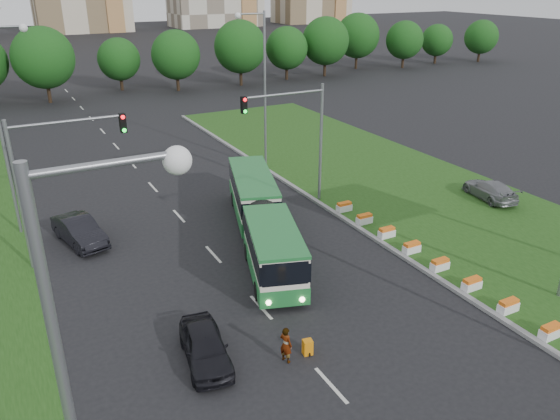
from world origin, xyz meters
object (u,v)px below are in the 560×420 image
traffic_mast_left (50,168)px  car_median (490,190)px  shopping_trolley (308,347)px  articulated_bus (258,218)px  car_left_near (205,346)px  traffic_mast_median (300,128)px  car_left_far (79,231)px  pedestrian (286,345)px

traffic_mast_left → car_median: bearing=-9.3°
traffic_mast_left → car_median: size_ratio=1.79×
car_median → shopping_trolley: size_ratio=6.74×
car_median → articulated_bus: bearing=4.6°
articulated_bus → car_left_near: 10.85m
traffic_mast_median → car_left_far: traffic_mast_median is taller
car_left_near → car_left_far: bearing=109.9°
car_left_far → traffic_mast_left: bearing=-133.4°
traffic_mast_median → car_left_near: 17.50m
articulated_bus → car_median: bearing=12.4°
traffic_mast_median → car_left_far: size_ratio=1.71×
traffic_mast_left → articulated_bus: size_ratio=0.53×
pedestrian → shopping_trolley: size_ratio=2.38×
traffic_mast_left → pedestrian: (6.55, -12.94, -4.56)m
car_median → shopping_trolley: (-19.58, -8.50, -0.47)m
shopping_trolley → car_median: bearing=33.4°
articulated_bus → traffic_mast_median: bearing=55.7°
articulated_bus → car_left_near: size_ratio=3.68×
car_left_far → car_left_near: bearing=-92.5°
pedestrian → car_median: bearing=-88.9°
car_left_near → car_left_far: (-2.59, 13.38, 0.07)m
car_left_far → car_median: size_ratio=1.05×
traffic_mast_left → car_left_near: 12.87m
car_left_far → articulated_bus: bearing=-40.9°
traffic_mast_left → car_left_far: traffic_mast_left is taller
traffic_mast_median → traffic_mast_left: same height
articulated_bus → shopping_trolley: 10.61m
articulated_bus → car_median: (16.87, -1.68, -0.72)m
articulated_bus → car_left_far: size_ratio=3.23×
traffic_mast_left → car_left_far: size_ratio=1.71×
articulated_bus → shopping_trolley: articulated_bus is taller
articulated_bus → shopping_trolley: (-2.71, -10.19, -1.19)m
car_left_near → shopping_trolley: bearing=-13.2°
car_left_far → car_median: (25.99, -6.44, 0.03)m
car_left_far → car_median: bearing=-27.3°
car_median → traffic_mast_median: bearing=-14.2°
traffic_mast_median → car_left_near: bearing=-132.7°
car_left_far → pedestrian: pedestrian is taller
articulated_bus → car_left_near: bearing=-109.0°
traffic_mast_left → shopping_trolley: (7.55, -12.97, -5.02)m
car_median → pedestrian: 22.25m
articulated_bus → pedestrian: size_ratio=9.54×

